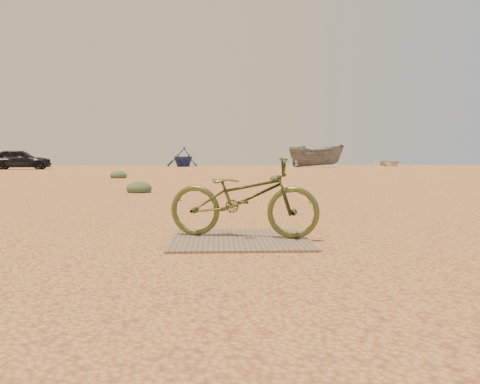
{
  "coord_description": "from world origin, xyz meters",
  "views": [
    {
      "loc": [
        -0.44,
        -4.65,
        0.79
      ],
      "look_at": [
        -0.23,
        -0.18,
        0.47
      ],
      "focal_mm": 35.0,
      "sensor_mm": 36.0,
      "label": 1
    }
  ],
  "objects_px": {
    "bicycle": "(243,197)",
    "car": "(20,159)",
    "boat_mid_right": "(317,156)",
    "boat_far_right": "(389,162)",
    "plywood_board": "(240,239)",
    "boat_far_left": "(183,157)"
  },
  "relations": [
    {
      "from": "boat_far_left",
      "to": "car",
      "type": "bearing_deg",
      "value": -111.68
    },
    {
      "from": "bicycle",
      "to": "boat_far_left",
      "type": "height_order",
      "value": "boat_far_left"
    },
    {
      "from": "plywood_board",
      "to": "car",
      "type": "xyz_separation_m",
      "value": [
        -15.7,
        32.89,
        0.78
      ]
    },
    {
      "from": "car",
      "to": "boat_far_right",
      "type": "relative_size",
      "value": 1.03
    },
    {
      "from": "bicycle",
      "to": "car",
      "type": "bearing_deg",
      "value": 39.64
    },
    {
      "from": "boat_mid_right",
      "to": "boat_far_right",
      "type": "xyz_separation_m",
      "value": [
        10.32,
        7.52,
        -0.68
      ]
    },
    {
      "from": "plywood_board",
      "to": "bicycle",
      "type": "relative_size",
      "value": 0.89
    },
    {
      "from": "bicycle",
      "to": "car",
      "type": "relative_size",
      "value": 0.32
    },
    {
      "from": "plywood_board",
      "to": "boat_far_right",
      "type": "relative_size",
      "value": 0.29
    },
    {
      "from": "plywood_board",
      "to": "boat_far_left",
      "type": "distance_m",
      "value": 46.14
    },
    {
      "from": "plywood_board",
      "to": "boat_mid_right",
      "type": "relative_size",
      "value": 0.22
    },
    {
      "from": "boat_mid_right",
      "to": "boat_far_right",
      "type": "height_order",
      "value": "boat_mid_right"
    },
    {
      "from": "plywood_board",
      "to": "bicycle",
      "type": "xyz_separation_m",
      "value": [
        0.04,
        0.1,
        0.4
      ]
    },
    {
      "from": "plywood_board",
      "to": "boat_mid_right",
      "type": "height_order",
      "value": "boat_mid_right"
    },
    {
      "from": "bicycle",
      "to": "plywood_board",
      "type": "bearing_deg",
      "value": 173.14
    },
    {
      "from": "bicycle",
      "to": "boat_mid_right",
      "type": "height_order",
      "value": "boat_mid_right"
    },
    {
      "from": "plywood_board",
      "to": "boat_far_left",
      "type": "bearing_deg",
      "value": 94.9
    },
    {
      "from": "boat_far_left",
      "to": "boat_mid_right",
      "type": "distance_m",
      "value": 14.14
    },
    {
      "from": "boat_far_left",
      "to": "boat_far_right",
      "type": "xyz_separation_m",
      "value": [
        24.07,
        4.22,
        -0.61
      ]
    },
    {
      "from": "bicycle",
      "to": "boat_far_right",
      "type": "bearing_deg",
      "value": -7.85
    },
    {
      "from": "car",
      "to": "boat_mid_right",
      "type": "bearing_deg",
      "value": -78.25
    },
    {
      "from": "boat_mid_right",
      "to": "boat_far_right",
      "type": "bearing_deg",
      "value": -62.72
    }
  ]
}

